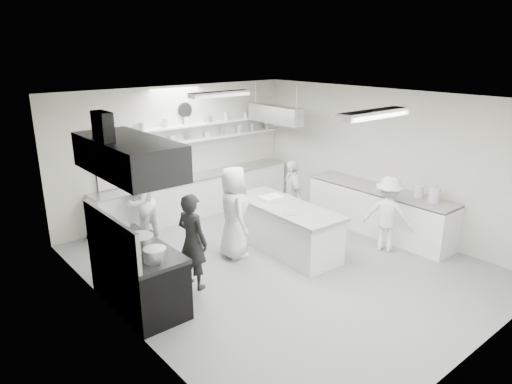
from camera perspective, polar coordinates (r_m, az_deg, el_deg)
floor at (r=8.57m, az=3.07°, el=-8.94°), size 6.00×7.00×0.02m
ceiling at (r=7.71m, az=3.44°, el=11.59°), size 6.00×7.00×0.02m
wall_back at (r=10.74m, az=-9.66°, el=4.91°), size 6.00×0.04×3.00m
wall_front at (r=6.11m, az=26.42°, el=-6.60°), size 6.00×0.04×3.00m
wall_left at (r=6.44m, az=-16.70°, el=-4.22°), size 0.04×7.00×3.00m
wall_right at (r=10.23m, az=15.64°, el=3.87°), size 0.04×7.00×3.00m
stove at (r=7.35m, az=-14.37°, el=-10.22°), size 0.80×1.80×0.90m
exhaust_hood at (r=6.70m, az=-15.60°, el=4.34°), size 0.85×2.00×0.50m
back_counter at (r=10.92m, az=-7.22°, el=-0.44°), size 5.00×0.60×0.92m
shelf_lower at (r=10.94m, az=-6.20°, el=6.63°), size 4.20×0.26×0.04m
shelf_upper at (r=10.88m, az=-6.27°, el=8.44°), size 4.20×0.26×0.04m
pass_through_window at (r=10.16m, az=-15.90°, el=3.47°), size 1.30×0.04×1.00m
wall_clock at (r=10.64m, az=-8.87°, el=10.04°), size 0.32×0.05×0.32m
right_counter at (r=10.13m, az=14.96°, el=-2.29°), size 0.74×3.30×0.94m
pot_rack at (r=10.89m, az=2.37°, el=9.60°), size 0.30×1.60×0.40m
light_fixture_front at (r=6.53m, az=14.46°, el=9.37°), size 1.30×0.25×0.10m
light_fixture_rear at (r=9.10m, az=-4.53°, el=12.04°), size 1.30×0.25×0.10m
prep_island at (r=8.97m, az=3.62°, el=-4.57°), size 0.98×2.39×0.87m
stove_pot at (r=7.01m, az=-14.33°, el=-6.28°), size 0.43×0.43×0.26m
cook_stove at (r=7.54m, az=-7.91°, el=-6.08°), size 0.51×0.66×1.62m
cook_back at (r=9.56m, az=-14.23°, el=-1.23°), size 0.98×0.90×1.63m
cook_island_left at (r=8.54m, az=-2.79°, el=-2.54°), size 0.80×0.99×1.75m
cook_island_right at (r=9.97m, az=4.45°, el=-0.31°), size 0.68×0.96×1.52m
cook_right at (r=9.18m, az=16.08°, el=-2.66°), size 0.86×1.09×1.49m
bowl_island_a at (r=8.38m, az=4.18°, el=-2.81°), size 0.31×0.31×0.06m
bowl_island_b at (r=8.49m, az=4.06°, el=-2.52°), size 0.22×0.22×0.06m
bowl_right at (r=9.77m, az=15.13°, el=0.04°), size 0.27×0.27×0.06m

